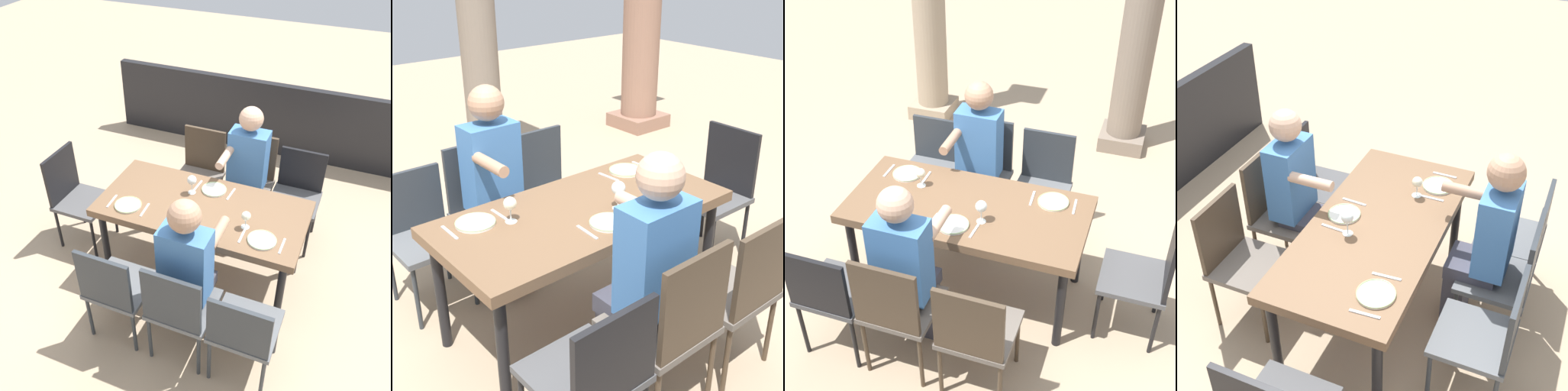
% 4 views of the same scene
% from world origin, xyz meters
% --- Properties ---
extents(ground_plane, '(16.00, 16.00, 0.00)m').
position_xyz_m(ground_plane, '(0.00, 0.00, 0.00)').
color(ground_plane, tan).
extents(dining_table, '(1.67, 0.81, 0.76)m').
position_xyz_m(dining_table, '(0.00, 0.00, 0.69)').
color(dining_table, brown).
rests_on(dining_table, ground).
extents(chair_west_north, '(0.44, 0.44, 0.85)m').
position_xyz_m(chair_west_north, '(-0.62, 0.82, 0.50)').
color(chair_west_north, '#5B5E61').
rests_on(chair_west_north, ground).
extents(chair_west_south, '(0.44, 0.44, 0.89)m').
position_xyz_m(chair_west_south, '(-0.62, -0.82, 0.52)').
color(chair_west_south, '#4F4F50').
rests_on(chair_west_south, ground).
extents(chair_mid_north, '(0.44, 0.44, 0.92)m').
position_xyz_m(chair_mid_north, '(-0.16, 0.82, 0.53)').
color(chair_mid_north, '#5B5E61').
rests_on(chair_mid_north, ground).
extents(chair_mid_south, '(0.44, 0.44, 0.96)m').
position_xyz_m(chair_mid_south, '(-0.16, -0.83, 0.55)').
color(chair_mid_south, '#6A6158').
rests_on(chair_mid_south, ground).
extents(chair_east_north, '(0.44, 0.44, 0.90)m').
position_xyz_m(chair_east_north, '(0.35, 0.82, 0.51)').
color(chair_east_north, '#5B5E61').
rests_on(chair_east_north, ground).
extents(chair_east_south, '(0.44, 0.44, 0.91)m').
position_xyz_m(chair_east_south, '(0.35, -0.83, 0.52)').
color(chair_east_south, '#6A6158').
rests_on(chair_east_south, ground).
extents(chair_head_east, '(0.44, 0.44, 0.94)m').
position_xyz_m(chair_head_east, '(1.26, 0.00, 0.54)').
color(chair_head_east, '#4F4F50').
rests_on(chair_head_east, ground).
extents(diner_woman_green, '(0.35, 0.50, 1.34)m').
position_xyz_m(diner_woman_green, '(-0.16, -0.64, 0.72)').
color(diner_woman_green, '#3F3F4C').
rests_on(diner_woman_green, ground).
extents(diner_man_white, '(0.34, 0.50, 1.35)m').
position_xyz_m(diner_man_white, '(-0.16, 0.65, 0.73)').
color(diner_man_white, '#3F3F4C').
rests_on(diner_man_white, ground).
extents(stone_column_centre, '(0.45, 0.45, 2.85)m').
position_xyz_m(stone_column_centre, '(0.82, 2.50, 1.40)').
color(stone_column_centre, gray).
rests_on(stone_column_centre, ground).
extents(plate_0, '(0.22, 0.22, 0.02)m').
position_xyz_m(plate_0, '(-0.55, 0.22, 0.77)').
color(plate_0, white).
rests_on(plate_0, dining_table).
extents(wine_glass_0, '(0.07, 0.07, 0.15)m').
position_xyz_m(wine_glass_0, '(-0.40, 0.12, 0.87)').
color(wine_glass_0, white).
rests_on(wine_glass_0, dining_table).
extents(fork_0, '(0.02, 0.17, 0.01)m').
position_xyz_m(fork_0, '(-0.70, 0.22, 0.77)').
color(fork_0, silver).
rests_on(fork_0, dining_table).
extents(spoon_0, '(0.02, 0.17, 0.01)m').
position_xyz_m(spoon_0, '(-0.40, 0.22, 0.77)').
color(spoon_0, silver).
rests_on(spoon_0, dining_table).
extents(plate_1, '(0.21, 0.21, 0.02)m').
position_xyz_m(plate_1, '(-0.01, -0.23, 0.77)').
color(plate_1, white).
rests_on(plate_1, dining_table).
extents(wine_glass_1, '(0.08, 0.08, 0.17)m').
position_xyz_m(wine_glass_1, '(0.15, -0.13, 0.89)').
color(wine_glass_1, white).
rests_on(wine_glass_1, dining_table).
extents(fork_1, '(0.03, 0.17, 0.01)m').
position_xyz_m(fork_1, '(-0.16, -0.23, 0.77)').
color(fork_1, silver).
rests_on(fork_1, dining_table).
extents(spoon_1, '(0.03, 0.17, 0.01)m').
position_xyz_m(spoon_1, '(0.14, -0.23, 0.77)').
color(spoon_1, silver).
rests_on(spoon_1, dining_table).
extents(plate_2, '(0.22, 0.22, 0.02)m').
position_xyz_m(plate_2, '(0.55, 0.23, 0.77)').
color(plate_2, silver).
rests_on(plate_2, dining_table).
extents(fork_2, '(0.03, 0.17, 0.01)m').
position_xyz_m(fork_2, '(0.40, 0.23, 0.77)').
color(fork_2, silver).
rests_on(fork_2, dining_table).
extents(spoon_2, '(0.03, 0.17, 0.01)m').
position_xyz_m(spoon_2, '(0.70, 0.23, 0.77)').
color(spoon_2, silver).
rests_on(spoon_2, dining_table).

